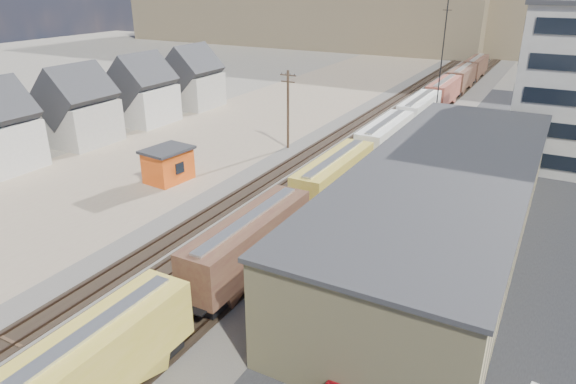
% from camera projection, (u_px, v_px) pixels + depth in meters
% --- Properties ---
extents(ground, '(300.00, 300.00, 0.00)m').
position_uv_depth(ground, '(65.00, 370.00, 28.95)').
color(ground, '#6B6356').
rests_on(ground, ground).
extents(ballast_bed, '(18.00, 200.00, 0.06)m').
position_uv_depth(ballast_bed, '(371.00, 141.00, 69.47)').
color(ballast_bed, '#4C4742').
rests_on(ballast_bed, ground).
extents(dirt_yard, '(24.00, 180.00, 0.03)m').
position_uv_depth(dirt_yard, '(207.00, 140.00, 70.19)').
color(dirt_yard, '#88715D').
rests_on(dirt_yard, ground).
extents(asphalt_lot, '(26.00, 120.00, 0.04)m').
position_uv_depth(asphalt_lot, '(540.00, 216.00, 47.62)').
color(asphalt_lot, '#232326').
rests_on(asphalt_lot, ground).
extents(rail_tracks, '(11.40, 200.00, 0.24)m').
position_uv_depth(rail_tracks, '(367.00, 140.00, 69.68)').
color(rail_tracks, black).
rests_on(rail_tracks, ground).
extents(freight_train, '(3.00, 119.74, 4.46)m').
position_uv_depth(freight_train, '(404.00, 122.00, 67.99)').
color(freight_train, black).
rests_on(freight_train, ground).
extents(warehouse, '(12.40, 40.40, 7.25)m').
position_uv_depth(warehouse, '(443.00, 204.00, 41.20)').
color(warehouse, tan).
rests_on(warehouse, ground).
extents(utility_pole_north, '(2.20, 0.32, 10.00)m').
position_uv_depth(utility_pole_north, '(288.00, 108.00, 64.70)').
color(utility_pole_north, '#382619').
rests_on(utility_pole_north, ground).
extents(radio_mast, '(1.20, 0.16, 18.00)m').
position_uv_depth(radio_mast, '(441.00, 66.00, 71.43)').
color(radio_mast, black).
rests_on(radio_mast, ground).
extents(townhouse_row, '(8.15, 68.16, 10.47)m').
position_uv_depth(townhouse_row, '(38.00, 121.00, 62.53)').
color(townhouse_row, '#B7B2A8').
rests_on(townhouse_row, ground).
extents(hills_north, '(265.00, 80.00, 32.00)m').
position_uv_depth(hills_north, '(505.00, 0.00, 159.58)').
color(hills_north, brown).
rests_on(hills_north, ground).
extents(maintenance_shed, '(4.39, 5.41, 3.69)m').
position_uv_depth(maintenance_shed, '(168.00, 164.00, 55.28)').
color(maintenance_shed, '#EF5716').
rests_on(maintenance_shed, ground).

